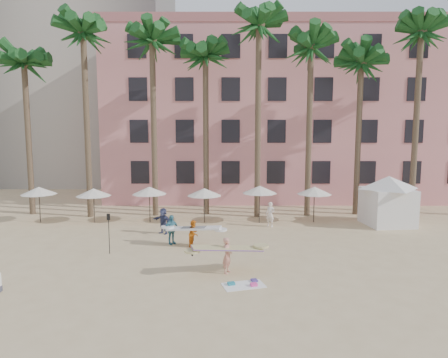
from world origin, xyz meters
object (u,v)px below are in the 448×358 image
Objects in this scene: cabana at (388,196)px; carrier_yellow at (227,253)px; pink_hotel at (287,118)px; carrier_white at (194,232)px.

carrier_yellow is (-11.42, -9.65, -1.09)m from cabana.
cabana is (5.02, -14.22, -5.93)m from pink_hotel.
cabana is at bearing -70.56° from pink_hotel.
pink_hotel is 22.45m from carrier_white.
carrier_yellow is 4.69m from carrier_white.
carrier_white is at bearing -112.98° from pink_hotel.
cabana is 1.45× the size of carrier_yellow.
pink_hotel reaches higher than carrier_yellow.
cabana is 14.42m from carrier_white.
cabana is at bearing 40.22° from carrier_yellow.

